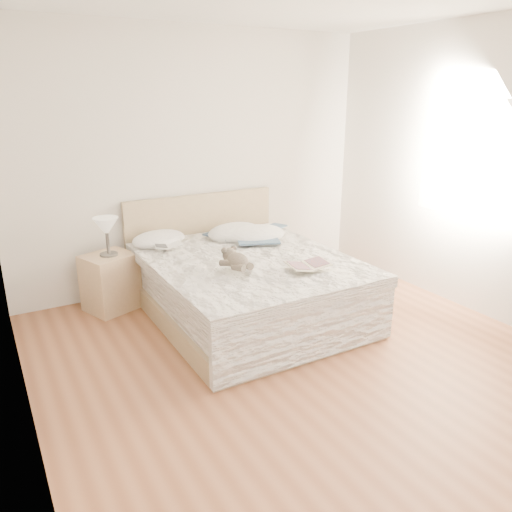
# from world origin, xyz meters

# --- Properties ---
(floor) EXTENTS (4.00, 4.50, 0.00)m
(floor) POSITION_xyz_m (0.00, 0.00, 0.00)
(floor) COLOR brown
(floor) RESTS_ON ground
(wall_back) EXTENTS (4.00, 0.02, 2.70)m
(wall_back) POSITION_xyz_m (0.00, 2.25, 1.35)
(wall_back) COLOR silver
(wall_back) RESTS_ON ground
(wall_left) EXTENTS (0.02, 4.50, 2.70)m
(wall_left) POSITION_xyz_m (-2.00, 0.00, 1.35)
(wall_left) COLOR silver
(wall_left) RESTS_ON ground
(wall_right) EXTENTS (0.02, 4.50, 2.70)m
(wall_right) POSITION_xyz_m (2.00, 0.00, 1.35)
(wall_right) COLOR silver
(wall_right) RESTS_ON ground
(window) EXTENTS (0.02, 1.30, 1.10)m
(window) POSITION_xyz_m (1.99, 0.30, 1.45)
(window) COLOR white
(window) RESTS_ON wall_right
(bed) EXTENTS (1.72, 2.14, 1.00)m
(bed) POSITION_xyz_m (0.00, 1.19, 0.31)
(bed) COLOR tan
(bed) RESTS_ON floor
(nightstand) EXTENTS (0.56, 0.53, 0.56)m
(nightstand) POSITION_xyz_m (-1.09, 1.94, 0.28)
(nightstand) COLOR tan
(nightstand) RESTS_ON floor
(table_lamp) EXTENTS (0.26, 0.26, 0.37)m
(table_lamp) POSITION_xyz_m (-1.08, 1.92, 0.83)
(table_lamp) COLOR #4A4640
(table_lamp) RESTS_ON nightstand
(pillow_left) EXTENTS (0.62, 0.49, 0.17)m
(pillow_left) POSITION_xyz_m (-0.57, 1.95, 0.64)
(pillow_left) COLOR white
(pillow_left) RESTS_ON bed
(pillow_middle) EXTENTS (0.70, 0.56, 0.19)m
(pillow_middle) POSITION_xyz_m (0.22, 1.80, 0.64)
(pillow_middle) COLOR white
(pillow_middle) RESTS_ON bed
(pillow_right) EXTENTS (0.67, 0.51, 0.19)m
(pillow_right) POSITION_xyz_m (0.37, 1.62, 0.64)
(pillow_right) COLOR white
(pillow_right) RESTS_ON bed
(blouse) EXTENTS (0.86, 0.89, 0.03)m
(blouse) POSITION_xyz_m (0.36, 1.61, 0.63)
(blouse) COLOR #36516C
(blouse) RESTS_ON bed
(photo_book) EXTENTS (0.32, 0.25, 0.02)m
(photo_book) POSITION_xyz_m (-0.56, 1.72, 0.63)
(photo_book) COLOR white
(photo_book) RESTS_ON bed
(childrens_book) EXTENTS (0.42, 0.32, 0.02)m
(childrens_book) POSITION_xyz_m (0.29, 0.57, 0.63)
(childrens_book) COLOR white
(childrens_book) RESTS_ON bed
(teddy_bear) EXTENTS (0.25, 0.32, 0.16)m
(teddy_bear) POSITION_xyz_m (-0.28, 0.78, 0.65)
(teddy_bear) COLOR #62574A
(teddy_bear) RESTS_ON bed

